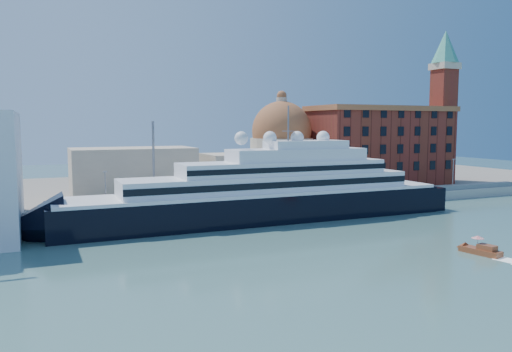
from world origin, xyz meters
name	(u,v)px	position (x,y,z in m)	size (l,w,h in m)	color
ground	(318,245)	(0.00, 0.00, 0.00)	(400.00, 400.00, 0.00)	#386260
quay	(242,207)	(0.00, 34.00, 1.25)	(180.00, 10.00, 2.50)	gray
land	(191,187)	(0.00, 75.00, 1.00)	(260.00, 72.00, 2.00)	slate
quay_fence	(249,201)	(0.00, 29.50, 3.10)	(180.00, 0.10, 1.20)	slate
superyacht	(249,198)	(-2.74, 23.00, 4.79)	(92.80, 12.87, 27.74)	black
water_taxi	(481,250)	(19.71, -15.22, 0.71)	(3.26, 6.49, 2.95)	brown
warehouse	(380,145)	(52.00, 52.00, 13.79)	(43.00, 19.00, 23.25)	maroon
campanile	(444,96)	(76.00, 52.00, 28.76)	(8.40, 8.40, 47.00)	maroon
church	(231,157)	(6.39, 57.72, 10.91)	(66.00, 18.00, 25.50)	beige
lamp_posts	(189,172)	(-12.67, 32.27, 9.84)	(120.80, 2.40, 18.00)	slate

